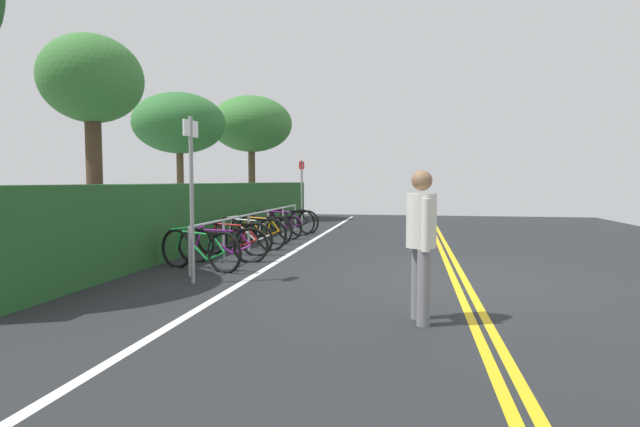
# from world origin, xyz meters

# --- Properties ---
(ground_plane) EXTENTS (28.94, 13.72, 0.05)m
(ground_plane) POSITION_xyz_m (0.00, 0.00, -0.03)
(ground_plane) COLOR #232628
(centre_line_yellow_inner) EXTENTS (26.05, 0.10, 0.00)m
(centre_line_yellow_inner) POSITION_xyz_m (0.00, -0.08, 0.00)
(centre_line_yellow_inner) COLOR gold
(centre_line_yellow_inner) RESTS_ON ground_plane
(centre_line_yellow_outer) EXTENTS (26.05, 0.10, 0.00)m
(centre_line_yellow_outer) POSITION_xyz_m (0.00, 0.08, 0.00)
(centre_line_yellow_outer) COLOR gold
(centre_line_yellow_outer) RESTS_ON ground_plane
(bike_lane_stripe_white) EXTENTS (26.05, 0.12, 0.00)m
(bike_lane_stripe_white) POSITION_xyz_m (0.00, 3.22, 0.00)
(bike_lane_stripe_white) COLOR white
(bike_lane_stripe_white) RESTS_ON ground_plane
(bike_rack) EXTENTS (7.36, 0.05, 0.81)m
(bike_rack) POSITION_xyz_m (3.09, 4.22, 0.61)
(bike_rack) COLOR #9EA0A5
(bike_rack) RESTS_ON ground_plane
(bicycle_0) EXTENTS (0.67, 1.72, 0.74)m
(bicycle_0) POSITION_xyz_m (0.01, 4.30, 0.34)
(bicycle_0) COLOR black
(bicycle_0) RESTS_ON ground_plane
(bicycle_1) EXTENTS (0.48, 1.70, 0.71)m
(bicycle_1) POSITION_xyz_m (0.83, 4.20, 0.33)
(bicycle_1) COLOR black
(bicycle_1) RESTS_ON ground_plane
(bicycle_2) EXTENTS (0.46, 1.70, 0.73)m
(bicycle_2) POSITION_xyz_m (1.76, 4.34, 0.34)
(bicycle_2) COLOR black
(bicycle_2) RESTS_ON ground_plane
(bicycle_3) EXTENTS (0.46, 1.80, 0.76)m
(bicycle_3) POSITION_xyz_m (2.65, 4.30, 0.36)
(bicycle_3) COLOR black
(bicycle_3) RESTS_ON ground_plane
(bicycle_4) EXTENTS (0.46, 1.67, 0.73)m
(bicycle_4) POSITION_xyz_m (3.61, 4.34, 0.34)
(bicycle_4) COLOR black
(bicycle_4) RESTS_ON ground_plane
(bicycle_5) EXTENTS (0.49, 1.67, 0.68)m
(bicycle_5) POSITION_xyz_m (4.48, 4.36, 0.32)
(bicycle_5) COLOR black
(bicycle_5) RESTS_ON ground_plane
(bicycle_6) EXTENTS (0.70, 1.73, 0.78)m
(bicycle_6) POSITION_xyz_m (5.37, 4.25, 0.37)
(bicycle_6) COLOR black
(bicycle_6) RESTS_ON ground_plane
(bicycle_7) EXTENTS (0.59, 1.64, 0.73)m
(bicycle_7) POSITION_xyz_m (6.30, 4.17, 0.34)
(bicycle_7) COLOR black
(bicycle_7) RESTS_ON ground_plane
(pedestrian) EXTENTS (0.48, 0.32, 1.64)m
(pedestrian) POSITION_xyz_m (-2.52, 0.64, 0.94)
(pedestrian) COLOR slate
(pedestrian) RESTS_ON ground_plane
(sign_post_near) EXTENTS (0.36, 0.08, 2.47)m
(sign_post_near) POSITION_xyz_m (-1.07, 3.93, 1.47)
(sign_post_near) COLOR gray
(sign_post_near) RESTS_ON ground_plane
(sign_post_far) EXTENTS (0.36, 0.10, 2.21)m
(sign_post_far) POSITION_xyz_m (7.65, 4.22, 1.33)
(sign_post_far) COLOR gray
(sign_post_far) RESTS_ON ground_plane
(hedge_backdrop) EXTENTS (16.31, 1.21, 1.46)m
(hedge_backdrop) POSITION_xyz_m (4.59, 5.87, 0.73)
(hedge_backdrop) COLOR #235626
(hedge_backdrop) RESTS_ON ground_plane
(tree_mid) EXTENTS (2.20, 2.20, 4.71)m
(tree_mid) POSITION_xyz_m (2.01, 7.67, 3.68)
(tree_mid) COLOR #473323
(tree_mid) RESTS_ON ground_plane
(tree_far_right) EXTENTS (2.92, 2.92, 4.32)m
(tree_far_right) POSITION_xyz_m (6.90, 8.04, 3.34)
(tree_far_right) COLOR brown
(tree_far_right) RESTS_ON ground_plane
(tree_extra) EXTENTS (3.16, 3.16, 4.81)m
(tree_extra) POSITION_xyz_m (10.69, 6.90, 3.72)
(tree_extra) COLOR brown
(tree_extra) RESTS_ON ground_plane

